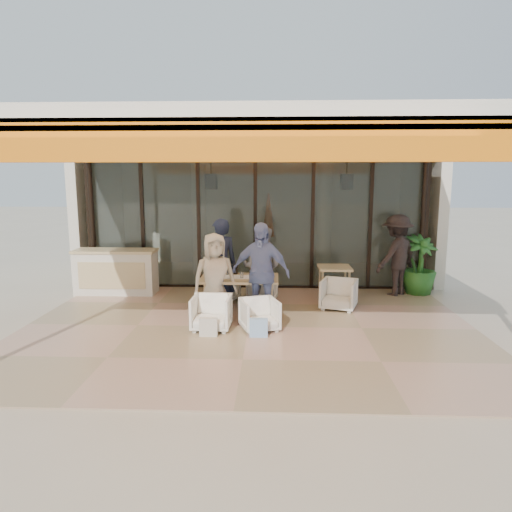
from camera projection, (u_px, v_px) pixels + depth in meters
The scene contains 21 objects.
ground at pixel (248, 328), 8.12m from camera, with size 70.00×70.00×0.00m, color #C6B293.
terrace_floor at pixel (248, 328), 8.12m from camera, with size 8.00×6.00×0.01m, color tan.
terrace_structure at pixel (247, 139), 7.31m from camera, with size 8.00×6.00×3.40m.
glass_storefront at pixel (255, 223), 10.81m from camera, with size 8.08×0.10×3.20m.
interior_block at pixel (259, 193), 12.98m from camera, with size 9.05×3.62×3.52m.
host_counter at pixel (116, 272), 10.41m from camera, with size 1.85×0.65×1.04m.
dining_table at pixel (239, 280), 8.83m from camera, with size 1.50×0.90×0.93m.
chair_far_left at pixel (224, 288), 9.85m from camera, with size 0.57×0.53×0.59m, color white.
chair_far_right at pixel (262, 288), 9.81m from camera, with size 0.59×0.55×0.60m, color white.
chair_near_left at pixel (212, 311), 7.97m from camera, with size 0.66×0.62×0.68m, color white.
chair_near_right at pixel (259, 313), 7.94m from camera, with size 0.61×0.57×0.62m, color white.
diner_navy at pixel (220, 264), 9.25m from camera, with size 0.67×0.44×1.85m, color #171F34.
diner_grey at pixel (262, 268), 9.23m from camera, with size 0.82×0.64×1.69m, color slate.
diner_cream at pixel (215, 278), 8.38m from camera, with size 0.81×0.53×1.65m, color beige.
diner_periwinkle at pixel (260, 273), 8.33m from camera, with size 1.09×0.45×1.86m, color #788EC9.
tote_bag_cream at pixel (208, 328), 7.60m from camera, with size 0.30×0.10×0.34m, color silver.
tote_bag_blue at pixel (259, 328), 7.57m from camera, with size 0.30×0.10×0.34m, color #99BFD8.
side_table at pixel (334, 271), 9.90m from camera, with size 0.70×0.70×0.74m.
side_chair at pixel (339, 293), 9.21m from camera, with size 0.67×0.63×0.69m, color white.
standing_woman at pixel (397, 255), 10.25m from camera, with size 1.19×0.68×1.84m, color black.
potted_palm at pixel (419, 265), 10.37m from camera, with size 0.77×0.77×1.37m, color #1E5919.
Camera 1 is at (0.45, -7.78, 2.62)m, focal length 32.00 mm.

